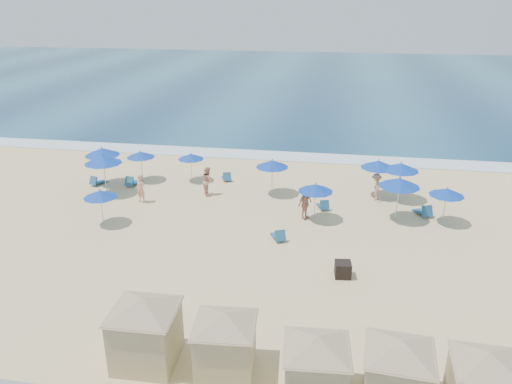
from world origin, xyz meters
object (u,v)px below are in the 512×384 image
beachgoer_1 (208,181)px  beachgoer_0 (141,189)px  beachgoer_3 (376,187)px  cabana_0 (145,322)px  cabana_1 (225,335)px  trash_bin (343,269)px  cabana_4 (485,376)px  umbrella_10 (447,192)px  cabana_2 (316,359)px  umbrella_0 (102,152)px  umbrella_1 (103,159)px  umbrella_8 (378,164)px  umbrella_2 (141,154)px  umbrella_6 (316,188)px  umbrella_5 (272,164)px  umbrella_7 (400,182)px  umbrella_9 (401,167)px  beachgoer_2 (305,204)px  cabana_3 (399,364)px  umbrella_4 (191,156)px  umbrella_3 (100,194)px

beachgoer_1 → beachgoer_0: bearing=89.8°
beachgoer_3 → cabana_0: bearing=-24.9°
cabana_1 → trash_bin: bearing=60.7°
cabana_4 → umbrella_10: (1.35, 14.29, 0.44)m
cabana_2 → cabana_1: bearing=167.1°
umbrella_0 → umbrella_1: (0.87, -1.69, 0.04)m
umbrella_8 → cabana_1: bearing=-108.9°
cabana_0 → umbrella_2: size_ratio=2.06×
umbrella_2 → umbrella_6: umbrella_6 is taller
umbrella_2 → beachgoer_1: (5.18, -1.75, -0.97)m
umbrella_5 → umbrella_8: umbrella_8 is taller
trash_bin → beachgoer_0: beachgoer_0 is taller
beachgoer_3 → umbrella_7: bearing=22.4°
umbrella_9 → trash_bin: bearing=-108.6°
umbrella_1 → umbrella_7: (18.23, -0.96, -0.06)m
trash_bin → cabana_4: size_ratio=0.18×
cabana_4 → beachgoer_1: cabana_4 is taller
umbrella_0 → beachgoer_3: size_ratio=1.54×
cabana_1 → beachgoer_2: cabana_1 is taller
cabana_4 → beachgoer_3: size_ratio=2.35×
umbrella_1 → beachgoer_1: (6.55, 1.02, -1.41)m
cabana_3 → beachgoer_2: cabana_3 is taller
umbrella_0 → beachgoer_2: umbrella_0 is taller
cabana_4 → umbrella_10: 14.36m
cabana_1 → beachgoer_0: bearing=121.8°
umbrella_6 → umbrella_7: 4.72m
beachgoer_1 → cabana_4: bearing=-169.7°
beachgoer_1 → beachgoer_2: (6.47, -2.69, -0.02)m
umbrella_4 → umbrella_6: bearing=-30.0°
beachgoer_3 → umbrella_9: bearing=99.6°
beachgoer_3 → trash_bin: bearing=-8.6°
cabana_4 → umbrella_9: size_ratio=1.60×
umbrella_9 → umbrella_0: bearing=-178.8°
umbrella_0 → umbrella_2: bearing=25.8°
cabana_3 → umbrella_4: cabana_3 is taller
trash_bin → umbrella_1: 17.26m
cabana_0 → umbrella_5: size_ratio=1.88×
umbrella_6 → umbrella_8: (3.68, 4.29, 0.20)m
trash_bin → umbrella_4: size_ratio=0.35×
cabana_0 → umbrella_1: bearing=120.0°
trash_bin → cabana_2: cabana_2 is taller
umbrella_0 → umbrella_3: (2.74, -6.06, -0.48)m
cabana_2 → umbrella_8: bearing=81.0°
cabana_0 → beachgoer_3: 18.81m
cabana_2 → cabana_4: size_ratio=1.02×
cabana_0 → umbrella_9: (10.09, 16.83, 0.59)m
cabana_4 → umbrella_7: (-1.23, 14.37, 0.83)m
cabana_1 → cabana_0: bearing=179.3°
umbrella_8 → umbrella_1: bearing=-171.7°
umbrella_9 → umbrella_1: bearing=-173.6°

